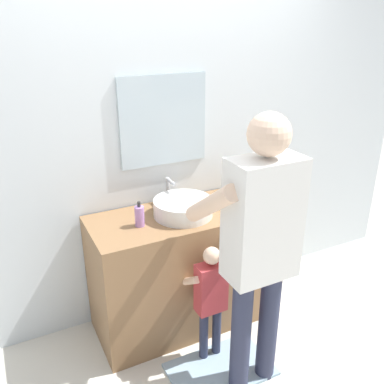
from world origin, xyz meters
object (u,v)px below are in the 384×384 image
at_px(toothbrush_cup, 231,199).
at_px(child_toddler, 210,294).
at_px(soap_bottle, 140,216).
at_px(adult_parent, 260,236).

xyz_separation_m(toothbrush_cup, child_toddler, (-0.35, -0.36, -0.43)).
bearing_deg(soap_bottle, toothbrush_cup, -0.55).
bearing_deg(soap_bottle, adult_parent, -55.51).
relative_size(toothbrush_cup, soap_bottle, 1.25).
distance_m(soap_bottle, child_toddler, 0.65).
distance_m(soap_bottle, adult_parent, 0.78).
relative_size(child_toddler, adult_parent, 0.49).
bearing_deg(child_toddler, soap_bottle, 129.70).
relative_size(toothbrush_cup, adult_parent, 0.12).
distance_m(toothbrush_cup, child_toddler, 0.66).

